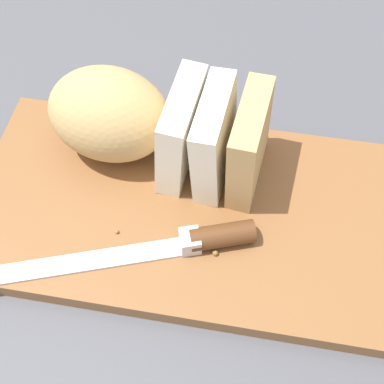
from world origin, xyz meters
name	(u,v)px	position (x,y,z in m)	size (l,w,h in m)	color
ground_plane	(192,217)	(0.00, 0.00, 0.00)	(3.00, 3.00, 0.00)	#4C4C51
cutting_board	(192,212)	(0.00, 0.00, 0.01)	(0.47, 0.25, 0.02)	brown
bread_loaf	(148,123)	(-0.06, 0.06, 0.07)	(0.24, 0.12, 0.11)	tan
bread_knife	(187,242)	(0.00, -0.05, 0.03)	(0.27, 0.12, 0.02)	silver
crumb_near_knife	(215,253)	(0.03, -0.05, 0.02)	(0.01, 0.01, 0.01)	#996633
crumb_near_loaf	(161,163)	(-0.05, 0.05, 0.02)	(0.00, 0.00, 0.00)	#996633
crumb_stray_left	(117,232)	(-0.07, -0.05, 0.02)	(0.00, 0.00, 0.00)	#996633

